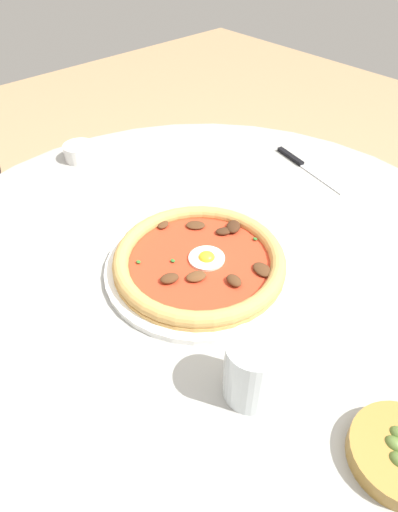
{
  "coord_description": "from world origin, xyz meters",
  "views": [
    {
      "loc": [
        -0.38,
        0.36,
        1.22
      ],
      "look_at": [
        -0.01,
        0.02,
        0.77
      ],
      "focal_mm": 31.24,
      "sensor_mm": 36.0,
      "label": 1
    }
  ],
  "objects_px": {
    "pizza_on_plate": "(200,262)",
    "steak_knife": "(299,163)",
    "water_glass": "(252,373)",
    "fork_utensil": "(15,276)",
    "dining_table": "(205,328)",
    "ramekin_capers": "(80,151)"
  },
  "relations": [
    {
      "from": "dining_table",
      "to": "pizza_on_plate",
      "type": "relative_size",
      "value": 3.39
    },
    {
      "from": "water_glass",
      "to": "fork_utensil",
      "type": "bearing_deg",
      "value": 17.81
    },
    {
      "from": "dining_table",
      "to": "water_glass",
      "type": "xyz_separation_m",
      "value": [
        -0.21,
        0.12,
        0.21
      ]
    },
    {
      "from": "water_glass",
      "to": "pizza_on_plate",
      "type": "bearing_deg",
      "value": -26.59
    },
    {
      "from": "pizza_on_plate",
      "to": "ramekin_capers",
      "type": "bearing_deg",
      "value": -6.08
    },
    {
      "from": "pizza_on_plate",
      "to": "water_glass",
      "type": "height_order",
      "value": "water_glass"
    },
    {
      "from": "water_glass",
      "to": "steak_knife",
      "type": "xyz_separation_m",
      "value": [
        0.29,
        -0.47,
        -0.03
      ]
    },
    {
      "from": "pizza_on_plate",
      "to": "water_glass",
      "type": "bearing_deg",
      "value": 153.41
    },
    {
      "from": "water_glass",
      "to": "fork_utensil",
      "type": "relative_size",
      "value": 0.55
    },
    {
      "from": "steak_knife",
      "to": "fork_utensil",
      "type": "relative_size",
      "value": 1.23
    },
    {
      "from": "dining_table",
      "to": "pizza_on_plate",
      "type": "distance_m",
      "value": 0.19
    },
    {
      "from": "dining_table",
      "to": "ramekin_capers",
      "type": "distance_m",
      "value": 0.46
    },
    {
      "from": "dining_table",
      "to": "ramekin_capers",
      "type": "bearing_deg",
      "value": -2.93
    },
    {
      "from": "dining_table",
      "to": "fork_utensil",
      "type": "height_order",
      "value": "fork_utensil"
    },
    {
      "from": "pizza_on_plate",
      "to": "steak_knife",
      "type": "relative_size",
      "value": 1.48
    },
    {
      "from": "water_glass",
      "to": "dining_table",
      "type": "bearing_deg",
      "value": -30.55
    },
    {
      "from": "steak_knife",
      "to": "fork_utensil",
      "type": "height_order",
      "value": "steak_knife"
    },
    {
      "from": "steak_knife",
      "to": "fork_utensil",
      "type": "distance_m",
      "value": 0.6
    },
    {
      "from": "steak_knife",
      "to": "water_glass",
      "type": "bearing_deg",
      "value": 122.03
    },
    {
      "from": "dining_table",
      "to": "fork_utensil",
      "type": "xyz_separation_m",
      "value": [
        0.17,
        0.24,
        0.17
      ]
    },
    {
      "from": "pizza_on_plate",
      "to": "ramekin_capers",
      "type": "relative_size",
      "value": 4.43
    },
    {
      "from": "steak_knife",
      "to": "fork_utensil",
      "type": "xyz_separation_m",
      "value": [
        0.08,
        0.59,
        -0.0
      ]
    }
  ]
}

